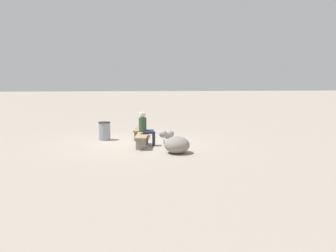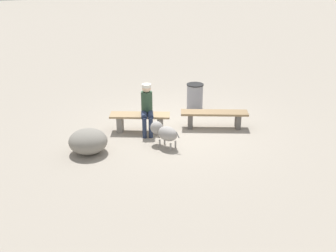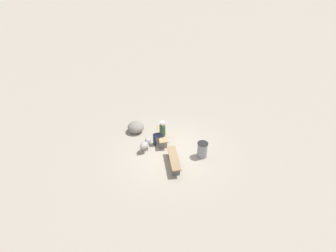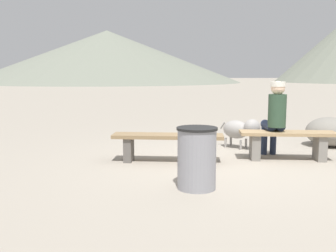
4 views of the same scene
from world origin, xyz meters
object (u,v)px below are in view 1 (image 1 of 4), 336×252
object	(u,v)px
seated_person	(145,126)
trash_bin	(105,131)
bench_left	(140,131)
dog	(167,134)
boulder	(177,145)
bench_right	(142,139)

from	to	relation	value
seated_person	trash_bin	xyz separation A→B (m)	(-1.65, -1.56, -0.37)
bench_left	dog	bearing A→B (deg)	42.73
bench_left	dog	world-z (taller)	dog
bench_left	boulder	size ratio (longest dim) A/B	2.02
bench_right	boulder	size ratio (longest dim) A/B	1.78
bench_left	seated_person	xyz separation A→B (m)	(1.82, 0.03, 0.44)
trash_bin	dog	bearing A→B (deg)	61.17
bench_right	dog	bearing A→B (deg)	126.16
dog	trash_bin	xyz separation A→B (m)	(-1.35, -2.45, 0.01)
dog	boulder	size ratio (longest dim) A/B	0.80
seated_person	bench_left	bearing A→B (deg)	-173.33
trash_bin	boulder	bearing A→B (deg)	38.04
bench_right	trash_bin	size ratio (longest dim) A/B	2.09
trash_bin	boulder	size ratio (longest dim) A/B	0.85
bench_left	trash_bin	size ratio (longest dim) A/B	2.37
bench_right	boulder	world-z (taller)	boulder
bench_left	boulder	world-z (taller)	boulder
dog	trash_bin	world-z (taller)	trash_bin
bench_left	trash_bin	world-z (taller)	trash_bin
bench_right	seated_person	bearing A→B (deg)	153.28
bench_right	seated_person	world-z (taller)	seated_person
dog	boulder	distance (m)	1.82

